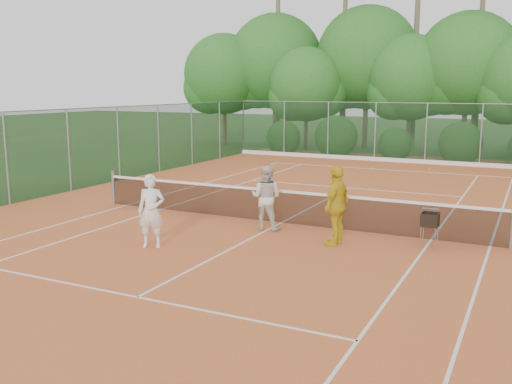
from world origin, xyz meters
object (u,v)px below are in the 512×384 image
Objects in this scene: player_white at (151,211)px; ball_hopper at (430,220)px; player_center_grp at (266,197)px; player_yellow at (337,205)px.

player_white reaches higher than ball_hopper.
player_white is 2.03× the size of ball_hopper.
player_yellow is (2.18, -0.65, 0.09)m from player_center_grp.
ball_hopper is (5.96, 2.79, -0.19)m from player_white.
ball_hopper is at bearing 0.10° from player_center_grp.
player_white is at bearing -54.79° from player_yellow.
player_white is 0.98× the size of player_center_grp.
player_yellow is at bearing -16.58° from player_center_grp.
player_white is 3.26m from player_center_grp.
player_center_grp is 2.27m from player_yellow.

